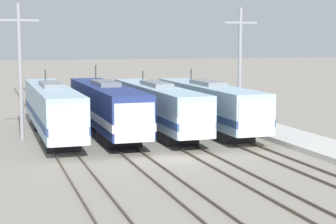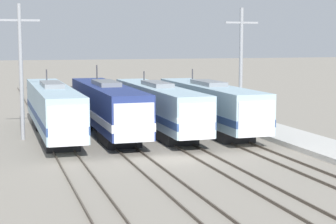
{
  "view_description": "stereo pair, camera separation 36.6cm",
  "coord_description": "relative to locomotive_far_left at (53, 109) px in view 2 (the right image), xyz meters",
  "views": [
    {
      "loc": [
        -11.25,
        -34.27,
        7.6
      ],
      "look_at": [
        0.8,
        3.2,
        2.63
      ],
      "focal_mm": 60.0,
      "sensor_mm": 36.0,
      "label": 1
    },
    {
      "loc": [
        -10.9,
        -34.38,
        7.6
      ],
      "look_at": [
        0.8,
        3.2,
        2.63
      ],
      "focal_mm": 60.0,
      "sensor_mm": 36.0,
      "label": 2
    }
  ],
  "objects": [
    {
      "name": "ground_plane",
      "position": [
        6.48,
        -10.54,
        -2.24
      ],
      "size": [
        400.0,
        400.0,
        0.0
      ],
      "primitive_type": "plane",
      "color": "gray"
    },
    {
      "name": "rail_pair_far_left",
      "position": [
        -0.0,
        -10.54,
        -2.16
      ],
      "size": [
        1.51,
        120.0,
        0.15
      ],
      "color": "#4C4238",
      "rests_on": "ground_plane"
    },
    {
      "name": "rail_pair_center_left",
      "position": [
        4.32,
        -10.54,
        -2.16
      ],
      "size": [
        1.51,
        120.0,
        0.15
      ],
      "color": "#4C4238",
      "rests_on": "ground_plane"
    },
    {
      "name": "rail_pair_center_right",
      "position": [
        8.64,
        -10.54,
        -2.16
      ],
      "size": [
        1.51,
        120.0,
        0.15
      ],
      "color": "#4C4238",
      "rests_on": "ground_plane"
    },
    {
      "name": "rail_pair_far_right",
      "position": [
        12.96,
        -10.54,
        -2.16
      ],
      "size": [
        1.51,
        120.0,
        0.15
      ],
      "color": "#4C4238",
      "rests_on": "ground_plane"
    },
    {
      "name": "locomotive_far_left",
      "position": [
        0.0,
        0.0,
        0.0
      ],
      "size": [
        2.82,
        19.93,
        5.17
      ],
      "color": "#232326",
      "rests_on": "ground_plane"
    },
    {
      "name": "locomotive_center_left",
      "position": [
        4.32,
        -0.38,
        0.02
      ],
      "size": [
        3.01,
        19.02,
        5.53
      ],
      "color": "black",
      "rests_on": "ground_plane"
    },
    {
      "name": "locomotive_center_right",
      "position": [
        8.64,
        -0.42,
        -0.06
      ],
      "size": [
        2.87,
        19.49,
        4.9
      ],
      "color": "#232326",
      "rests_on": "ground_plane"
    },
    {
      "name": "locomotive_far_right",
      "position": [
        12.96,
        -1.18,
        -0.04
      ],
      "size": [
        3.07,
        18.42,
        5.1
      ],
      "color": "#232326",
      "rests_on": "ground_plane"
    },
    {
      "name": "catenary_tower_left",
      "position": [
        -2.4,
        -0.56,
        3.26
      ],
      "size": [
        3.03,
        0.31,
        10.43
      ],
      "color": "gray",
      "rests_on": "ground_plane"
    },
    {
      "name": "catenary_tower_right",
      "position": [
        15.98,
        -0.56,
        3.26
      ],
      "size": [
        3.03,
        0.31,
        10.43
      ],
      "color": "gray",
      "rests_on": "ground_plane"
    },
    {
      "name": "platform",
      "position": [
        17.52,
        -10.54,
        -2.05
      ],
      "size": [
        4.0,
        120.0,
        0.38
      ],
      "color": "beige",
      "rests_on": "ground_plane"
    }
  ]
}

